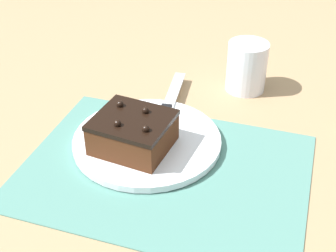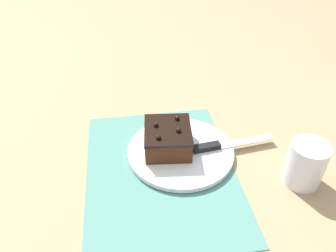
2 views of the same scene
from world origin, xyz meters
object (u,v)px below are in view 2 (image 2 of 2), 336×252
(cake_plate, at_px, (181,151))
(chocolate_cake, at_px, (168,138))
(serving_knife, at_px, (220,145))
(drinking_glass, at_px, (306,164))

(cake_plate, distance_m, chocolate_cake, 0.05)
(chocolate_cake, distance_m, serving_knife, 0.13)
(chocolate_cake, xyz_separation_m, serving_knife, (-0.02, -0.13, -0.02))
(drinking_glass, bearing_deg, serving_knife, 51.36)
(serving_knife, bearing_deg, chocolate_cake, -104.84)
(cake_plate, xyz_separation_m, drinking_glass, (-0.13, -0.25, 0.04))
(drinking_glass, bearing_deg, cake_plate, 62.99)
(serving_knife, relative_size, drinking_glass, 2.09)
(cake_plate, distance_m, drinking_glass, 0.28)
(cake_plate, bearing_deg, serving_knife, -93.17)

